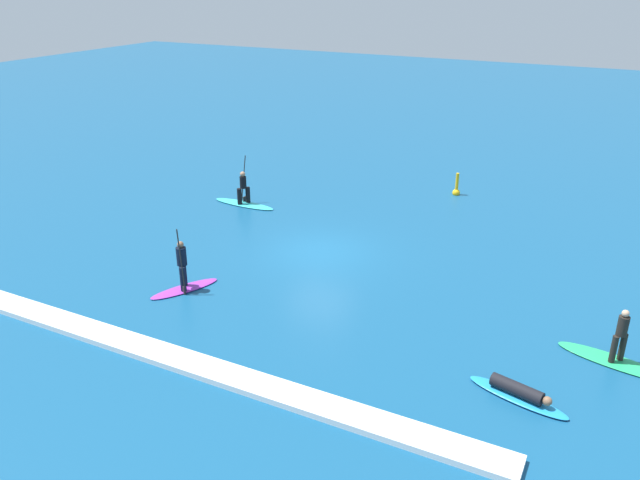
% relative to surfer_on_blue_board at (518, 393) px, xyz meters
% --- Properties ---
extents(ground_plane, '(120.00, 120.00, 0.00)m').
position_rel_surfer_on_blue_board_xyz_m(ground_plane, '(-8.80, 5.96, -0.18)').
color(ground_plane, navy).
rests_on(ground_plane, ground).
extents(surfer_on_blue_board, '(2.78, 1.24, 0.47)m').
position_rel_surfer_on_blue_board_xyz_m(surfer_on_blue_board, '(0.00, 0.00, 0.00)').
color(surfer_on_blue_board, '#1E8CD1').
rests_on(surfer_on_blue_board, ground_plane).
extents(surfer_on_green_board, '(3.31, 1.40, 1.70)m').
position_rel_surfer_on_blue_board_xyz_m(surfer_on_green_board, '(2.13, 2.93, 0.18)').
color(surfer_on_green_board, '#23B266').
rests_on(surfer_on_green_board, ground_plane).
extents(surfer_on_purple_board, '(1.67, 2.54, 2.39)m').
position_rel_surfer_on_blue_board_xyz_m(surfer_on_purple_board, '(-11.52, 0.93, 0.39)').
color(surfer_on_purple_board, purple).
rests_on(surfer_on_purple_board, ground_plane).
extents(surfer_on_teal_board, '(3.25, 0.91, 2.29)m').
position_rel_surfer_on_blue_board_xyz_m(surfer_on_teal_board, '(-14.48, 9.15, 0.19)').
color(surfer_on_teal_board, '#33C6CC').
rests_on(surfer_on_teal_board, ground_plane).
extents(marker_buoy, '(0.38, 0.38, 1.20)m').
position_rel_surfer_on_blue_board_xyz_m(marker_buoy, '(-5.95, 15.17, 0.07)').
color(marker_buoy, yellow).
rests_on(marker_buoy, ground_plane).
extents(wave_crest, '(18.87, 0.90, 0.18)m').
position_rel_surfer_on_blue_board_xyz_m(wave_crest, '(-8.80, -2.68, -0.09)').
color(wave_crest, white).
rests_on(wave_crest, ground_plane).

